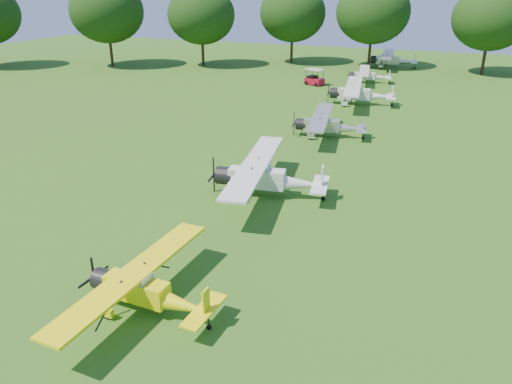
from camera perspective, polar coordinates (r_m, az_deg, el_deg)
ground at (r=29.08m, az=-2.21°, el=-2.79°), size 160.00×160.00×0.00m
tree_belt at (r=25.52m, az=5.21°, el=12.48°), size 137.36×130.27×14.52m
aircraft_2 at (r=21.21m, az=-12.54°, el=-10.70°), size 5.95×9.48×1.87m
aircraft_3 at (r=31.26m, az=1.08°, el=1.86°), size 7.49×11.85×2.33m
aircraft_4 at (r=44.03m, az=8.14°, el=7.72°), size 6.43×10.18×2.00m
aircraft_5 at (r=56.54m, az=11.70°, el=11.08°), size 7.37×11.68×2.29m
aircraft_6 at (r=69.42m, az=12.69°, el=12.93°), size 5.77×9.13×1.79m
aircraft_7 at (r=82.65m, az=15.23°, el=14.47°), size 7.35×11.72×2.30m
golf_cart at (r=66.87m, az=6.66°, el=12.64°), size 2.74×2.24×2.04m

